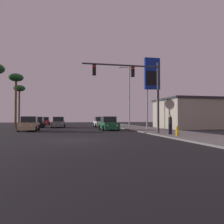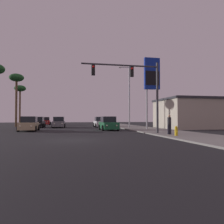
{
  "view_description": "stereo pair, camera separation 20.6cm",
  "coord_description": "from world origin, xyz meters",
  "px_view_note": "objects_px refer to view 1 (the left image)",
  "views": [
    {
      "loc": [
        -0.52,
        -15.2,
        1.53
      ],
      "look_at": [
        5.97,
        15.77,
        2.36
      ],
      "focal_mm": 35.0,
      "sensor_mm": 36.0,
      "label": 1
    },
    {
      "loc": [
        -0.32,
        -15.24,
        1.53
      ],
      "look_at": [
        5.97,
        15.77,
        2.36
      ],
      "focal_mm": 35.0,
      "sensor_mm": 36.0,
      "label": 2
    }
  ],
  "objects_px": {
    "car_green": "(109,124)",
    "car_black": "(38,123)",
    "car_white": "(100,122)",
    "street_lamp": "(128,93)",
    "traffic_light_mast": "(137,83)",
    "pedestrian_on_sidewalk": "(170,124)",
    "car_red": "(45,121)",
    "car_grey": "(59,123)",
    "gas_station_sign": "(152,78)",
    "fire_hydrant": "(177,131)",
    "car_tan": "(29,124)",
    "palm_tree_mid": "(16,81)",
    "palm_tree_far": "(19,90)"
  },
  "relations": [
    {
      "from": "car_red",
      "to": "car_black",
      "type": "xyz_separation_m",
      "value": [
        0.1,
        -13.0,
        0.0
      ]
    },
    {
      "from": "pedestrian_on_sidewalk",
      "to": "palm_tree_mid",
      "type": "bearing_deg",
      "value": 127.8
    },
    {
      "from": "gas_station_sign",
      "to": "palm_tree_far",
      "type": "distance_m",
      "value": 31.01
    },
    {
      "from": "fire_hydrant",
      "to": "car_tan",
      "type": "bearing_deg",
      "value": 139.23
    },
    {
      "from": "car_tan",
      "to": "car_black",
      "type": "xyz_separation_m",
      "value": [
        -0.19,
        9.1,
        0.0
      ]
    },
    {
      "from": "car_black",
      "to": "traffic_light_mast",
      "type": "distance_m",
      "value": 20.56
    },
    {
      "from": "traffic_light_mast",
      "to": "fire_hydrant",
      "type": "xyz_separation_m",
      "value": [
        2.28,
        -3.0,
        -4.23
      ]
    },
    {
      "from": "car_green",
      "to": "fire_hydrant",
      "type": "bearing_deg",
      "value": 106.73
    },
    {
      "from": "fire_hydrant",
      "to": "car_red",
      "type": "bearing_deg",
      "value": 111.54
    },
    {
      "from": "car_green",
      "to": "street_lamp",
      "type": "relative_size",
      "value": 0.48
    },
    {
      "from": "car_red",
      "to": "traffic_light_mast",
      "type": "relative_size",
      "value": 0.61
    },
    {
      "from": "car_green",
      "to": "gas_station_sign",
      "type": "distance_m",
      "value": 8.06
    },
    {
      "from": "car_white",
      "to": "gas_station_sign",
      "type": "distance_m",
      "value": 12.55
    },
    {
      "from": "car_green",
      "to": "car_black",
      "type": "height_order",
      "value": "same"
    },
    {
      "from": "palm_tree_far",
      "to": "car_grey",
      "type": "bearing_deg",
      "value": -57.69
    },
    {
      "from": "traffic_light_mast",
      "to": "car_white",
      "type": "bearing_deg",
      "value": 92.68
    },
    {
      "from": "car_black",
      "to": "street_lamp",
      "type": "xyz_separation_m",
      "value": [
        13.37,
        -4.97,
        4.36
      ]
    },
    {
      "from": "car_tan",
      "to": "car_red",
      "type": "bearing_deg",
      "value": -90.38
    },
    {
      "from": "fire_hydrant",
      "to": "pedestrian_on_sidewalk",
      "type": "bearing_deg",
      "value": 84.53
    },
    {
      "from": "palm_tree_mid",
      "to": "car_white",
      "type": "bearing_deg",
      "value": -14.09
    },
    {
      "from": "car_white",
      "to": "pedestrian_on_sidewalk",
      "type": "bearing_deg",
      "value": 99.24
    },
    {
      "from": "car_white",
      "to": "car_black",
      "type": "xyz_separation_m",
      "value": [
        -9.89,
        0.14,
        0.0
      ]
    },
    {
      "from": "car_white",
      "to": "palm_tree_far",
      "type": "relative_size",
      "value": 0.51
    },
    {
      "from": "car_red",
      "to": "car_black",
      "type": "height_order",
      "value": "same"
    },
    {
      "from": "traffic_light_mast",
      "to": "pedestrian_on_sidewalk",
      "type": "distance_m",
      "value": 4.66
    },
    {
      "from": "car_green",
      "to": "street_lamp",
      "type": "bearing_deg",
      "value": -131.97
    },
    {
      "from": "car_red",
      "to": "car_grey",
      "type": "bearing_deg",
      "value": 101.77
    },
    {
      "from": "car_white",
      "to": "street_lamp",
      "type": "bearing_deg",
      "value": 125.15
    },
    {
      "from": "car_black",
      "to": "palm_tree_mid",
      "type": "distance_m",
      "value": 8.74
    },
    {
      "from": "car_tan",
      "to": "street_lamp",
      "type": "distance_m",
      "value": 14.48
    },
    {
      "from": "traffic_light_mast",
      "to": "palm_tree_far",
      "type": "bearing_deg",
      "value": 117.85
    },
    {
      "from": "car_black",
      "to": "pedestrian_on_sidewalk",
      "type": "bearing_deg",
      "value": 127.2
    },
    {
      "from": "car_tan",
      "to": "traffic_light_mast",
      "type": "relative_size",
      "value": 0.61
    },
    {
      "from": "street_lamp",
      "to": "pedestrian_on_sidewalk",
      "type": "distance_m",
      "value": 14.28
    },
    {
      "from": "fire_hydrant",
      "to": "pedestrian_on_sidewalk",
      "type": "relative_size",
      "value": 0.46
    },
    {
      "from": "car_grey",
      "to": "traffic_light_mast",
      "type": "height_order",
      "value": "traffic_light_mast"
    },
    {
      "from": "street_lamp",
      "to": "gas_station_sign",
      "type": "xyz_separation_m",
      "value": [
        1.68,
        -5.0,
        1.5
      ]
    },
    {
      "from": "fire_hydrant",
      "to": "pedestrian_on_sidewalk",
      "type": "xyz_separation_m",
      "value": [
        0.14,
        1.47,
        0.55
      ]
    },
    {
      "from": "gas_station_sign",
      "to": "car_green",
      "type": "bearing_deg",
      "value": 173.84
    },
    {
      "from": "car_white",
      "to": "gas_station_sign",
      "type": "bearing_deg",
      "value": 117.06
    },
    {
      "from": "traffic_light_mast",
      "to": "palm_tree_far",
      "type": "xyz_separation_m",
      "value": [
        -16.09,
        30.45,
        2.62
      ]
    },
    {
      "from": "traffic_light_mast",
      "to": "street_lamp",
      "type": "distance_m",
      "value": 12.45
    },
    {
      "from": "car_tan",
      "to": "car_green",
      "type": "xyz_separation_m",
      "value": [
        9.35,
        -0.28,
        0.0
      ]
    },
    {
      "from": "car_black",
      "to": "traffic_light_mast",
      "type": "bearing_deg",
      "value": 124.09
    },
    {
      "from": "car_tan",
      "to": "pedestrian_on_sidewalk",
      "type": "xyz_separation_m",
      "value": [
        12.91,
        -9.55,
        0.27
      ]
    },
    {
      "from": "car_white",
      "to": "pedestrian_on_sidewalk",
      "type": "xyz_separation_m",
      "value": [
        3.21,
        -18.51,
        0.27
      ]
    },
    {
      "from": "gas_station_sign",
      "to": "pedestrian_on_sidewalk",
      "type": "xyz_separation_m",
      "value": [
        -1.94,
        -8.68,
        -5.58
      ]
    },
    {
      "from": "car_black",
      "to": "palm_tree_far",
      "type": "distance_m",
      "value": 15.82
    },
    {
      "from": "pedestrian_on_sidewalk",
      "to": "car_white",
      "type": "bearing_deg",
      "value": 99.85
    },
    {
      "from": "car_green",
      "to": "car_black",
      "type": "distance_m",
      "value": 13.38
    }
  ]
}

